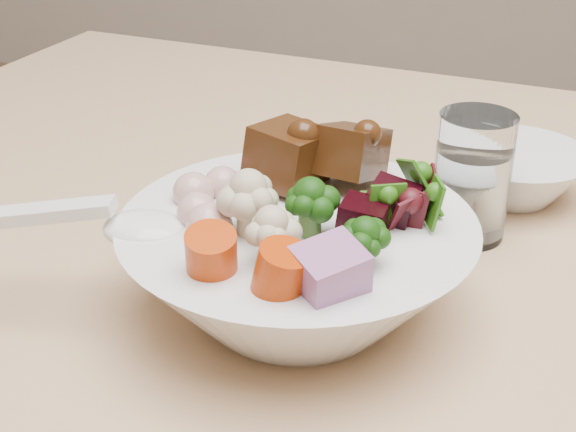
# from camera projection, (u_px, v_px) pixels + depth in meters

# --- Properties ---
(food_bowl) EXTENTS (0.24, 0.24, 0.13)m
(food_bowl) POSITION_uv_depth(u_px,v_px,m) (301.00, 259.00, 0.54)
(food_bowl) COLOR white
(food_bowl) RESTS_ON dining_table
(soup_spoon) EXTENTS (0.16, 0.05, 0.03)m
(soup_spoon) POSITION_uv_depth(u_px,v_px,m) (116.00, 225.00, 0.52)
(soup_spoon) COLOR white
(soup_spoon) RESTS_ON food_bowl
(water_glass) EXTENTS (0.06, 0.06, 0.10)m
(water_glass) POSITION_uv_depth(u_px,v_px,m) (471.00, 182.00, 0.63)
(water_glass) COLOR white
(water_glass) RESTS_ON dining_table
(side_bowl) EXTENTS (0.13, 0.13, 0.04)m
(side_bowl) POSITION_uv_depth(u_px,v_px,m) (513.00, 174.00, 0.71)
(side_bowl) COLOR white
(side_bowl) RESTS_ON dining_table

